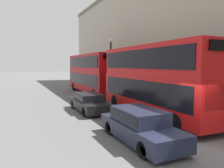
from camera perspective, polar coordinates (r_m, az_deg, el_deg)
ground_plane at (r=10.01m, az=20.38°, el=-14.75°), size 200.00×200.00×0.00m
bus_leading at (r=14.34m, az=11.10°, el=1.61°), size 2.59×10.15×4.54m
bus_second_in_queue at (r=25.33m, az=-5.21°, el=3.10°), size 2.59×11.23×4.49m
car_dark_sedan at (r=9.68m, az=7.24°, el=-10.46°), size 1.78×4.68×1.43m
car_hatchback at (r=15.81m, az=-5.94°, el=-4.61°), size 1.83×4.58×1.28m
street_lamp at (r=24.41m, az=-0.33°, el=6.27°), size 0.44×0.44×6.18m
pedestrian at (r=18.48m, az=11.26°, el=-3.09°), size 0.36×0.36×1.62m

